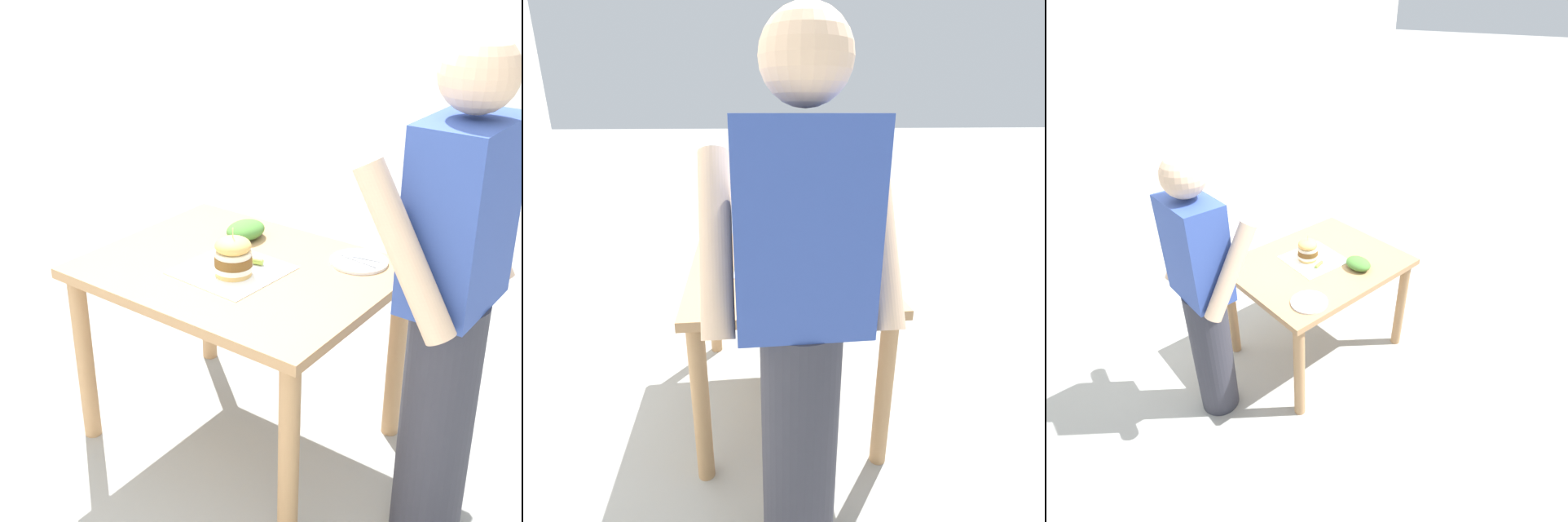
{
  "view_description": "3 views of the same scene",
  "coord_description": "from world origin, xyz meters",
  "views": [
    {
      "loc": [
        1.93,
        1.54,
        1.93
      ],
      "look_at": [
        0.0,
        0.1,
        0.82
      ],
      "focal_mm": 50.0,
      "sensor_mm": 36.0,
      "label": 1
    },
    {
      "loc": [
        0.19,
        1.85,
        1.46
      ],
      "look_at": [
        0.0,
        0.1,
        0.82
      ],
      "focal_mm": 28.0,
      "sensor_mm": 36.0,
      "label": 2
    },
    {
      "loc": [
        -1.71,
        1.6,
        2.25
      ],
      "look_at": [
        0.0,
        0.1,
        0.82
      ],
      "focal_mm": 28.0,
      "sensor_mm": 36.0,
      "label": 3
    }
  ],
  "objects": [
    {
      "name": "ground_plane",
      "position": [
        0.0,
        0.0,
        0.0
      ],
      "size": [
        80.0,
        80.0,
        0.0
      ],
      "primitive_type": "plane",
      "color": "#9E9E99"
    },
    {
      "name": "serving_paper",
      "position": [
        0.05,
        0.0,
        0.77
      ],
      "size": [
        0.38,
        0.38,
        0.0
      ],
      "primitive_type": "cube",
      "rotation": [
        0.0,
        0.0,
        -0.06
      ],
      "color": "white",
      "rests_on": "patio_table"
    },
    {
      "name": "side_plate_with_forks",
      "position": [
        -0.3,
        0.34,
        0.77
      ],
      "size": [
        0.22,
        0.22,
        0.02
      ],
      "color": "white",
      "rests_on": "patio_table"
    },
    {
      "name": "diner_across_table",
      "position": [
        0.03,
        0.84,
        0.88
      ],
      "size": [
        0.55,
        0.35,
        1.69
      ],
      "color": "#33333D",
      "rests_on": "ground"
    },
    {
      "name": "sandwich",
      "position": [
        0.07,
        0.03,
        0.85
      ],
      "size": [
        0.14,
        0.14,
        0.18
      ],
      "color": "#E5B25B",
      "rests_on": "serving_paper"
    },
    {
      "name": "pickle_spear",
      "position": [
        -0.04,
        0.03,
        0.78
      ],
      "size": [
        0.04,
        0.08,
        0.02
      ],
      "primitive_type": "cylinder",
      "rotation": [
        0.0,
        1.57,
        1.83
      ],
      "color": "#8EA83D",
      "rests_on": "serving_paper"
    },
    {
      "name": "side_salad",
      "position": [
        -0.23,
        -0.15,
        0.8
      ],
      "size": [
        0.18,
        0.14,
        0.07
      ],
      "primitive_type": "ellipsoid",
      "color": "#477F33",
      "rests_on": "patio_table"
    },
    {
      "name": "patio_table",
      "position": [
        0.0,
        0.0,
        0.64
      ],
      "size": [
        0.87,
        1.11,
        0.77
      ],
      "color": "tan",
      "rests_on": "ground"
    }
  ]
}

